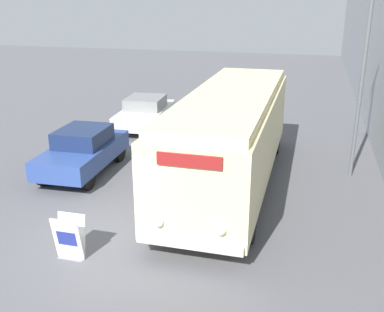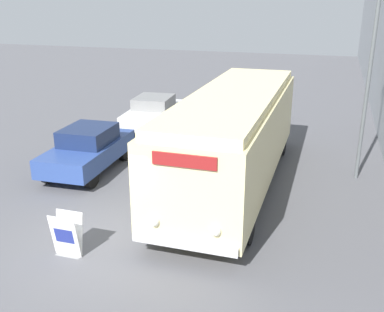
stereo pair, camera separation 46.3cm
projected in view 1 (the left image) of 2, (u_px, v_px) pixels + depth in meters
ground_plane at (111, 243)px, 10.94m from camera, size 80.00×80.00×0.00m
vintage_bus at (231, 133)px, 13.84m from camera, size 2.54×9.77×2.99m
sign_board at (69, 238)px, 10.16m from camera, size 0.68×0.40×1.06m
streetlamp at (368, 30)px, 13.51m from camera, size 0.36×0.36×7.43m
parked_car_near at (83, 150)px, 15.15m from camera, size 1.94×4.10×1.52m
parked_car_mid at (145, 112)px, 20.43m from camera, size 2.18×4.23×1.39m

